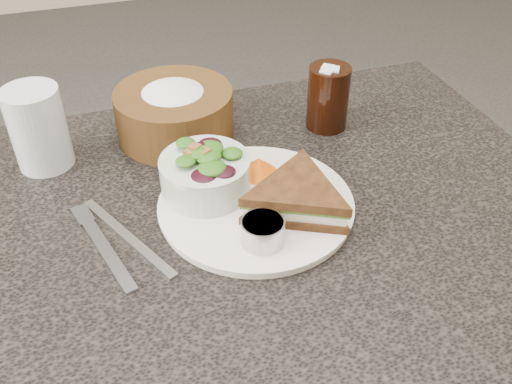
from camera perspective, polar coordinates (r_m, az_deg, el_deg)
The scene contains 11 objects.
dining_table at distance 1.09m, azimuth -1.53°, elevation -17.36°, with size 1.00×0.70×0.75m, color black.
dinner_plate at distance 0.81m, azimuth 0.00°, elevation -1.33°, with size 0.27×0.27×0.01m, color white.
sandwich at distance 0.78m, azimuth 4.14°, elevation -0.55°, with size 0.17×0.17×0.05m, color #502E17, non-canonical shape.
salad_bowl at distance 0.81m, azimuth -5.12°, elevation 2.26°, with size 0.13×0.13×0.08m, color #B7C4BD, non-canonical shape.
dressing_ramekin at distance 0.74m, azimuth 0.68°, elevation -3.99°, with size 0.06×0.06×0.03m, color #A9A9A9.
orange_wedge at distance 0.85m, azimuth 0.24°, elevation 2.61°, with size 0.06×0.06×0.03m, color #EB5905.
fork at distance 0.77m, azimuth -14.79°, elevation -5.67°, with size 0.02×0.17×0.00m, color #8E929C.
knife at distance 0.79m, azimuth -12.69°, elevation -4.40°, with size 0.01×0.20×0.00m, color #AEB2B7.
bread_basket at distance 0.95m, azimuth -8.21°, elevation 8.54°, with size 0.19×0.19×0.11m, color brown, non-canonical shape.
cola_glass at distance 0.97m, azimuth 7.24°, elevation 9.67°, with size 0.07×0.07×0.12m, color black, non-canonical shape.
water_glass at distance 0.93m, azimuth -20.95°, elevation 5.99°, with size 0.09×0.09×0.13m, color silver.
Camera 1 is at (-0.16, -0.59, 1.28)m, focal length 40.00 mm.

